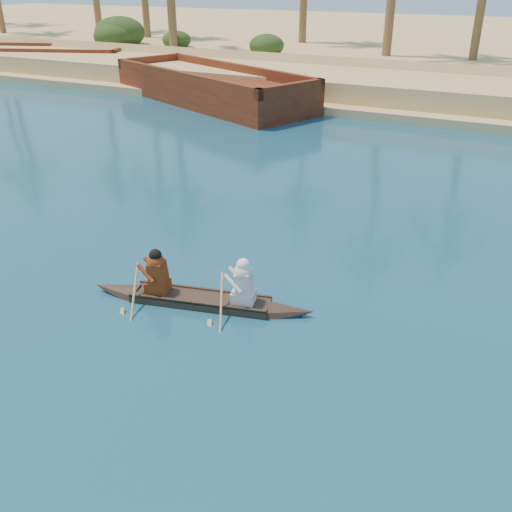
% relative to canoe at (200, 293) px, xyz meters
% --- Properties ---
extents(sandy_embankment, '(150.00, 51.00, 1.50)m').
position_rel_canoe_xyz_m(sandy_embankment, '(2.38, 41.54, 0.29)').
color(sandy_embankment, tan).
rests_on(sandy_embankment, ground).
extents(shrub_cluster, '(100.00, 6.00, 2.40)m').
position_rel_canoe_xyz_m(shrub_cluster, '(2.38, 26.15, 0.96)').
color(shrub_cluster, '#1A3212').
rests_on(shrub_cluster, ground).
extents(canoe, '(4.55, 1.59, 1.25)m').
position_rel_canoe_xyz_m(canoe, '(0.00, 0.00, 0.00)').
color(canoe, '#33291B').
rests_on(canoe, ground).
extents(barge_left, '(11.13, 6.84, 1.76)m').
position_rel_canoe_xyz_m(barge_left, '(-24.89, 21.55, 0.38)').
color(barge_left, '#623015').
rests_on(barge_left, ground).
extents(barge_mid, '(12.31, 8.26, 1.95)m').
position_rel_canoe_xyz_m(barge_mid, '(-9.62, 17.03, 0.44)').
color(barge_mid, '#623015').
rests_on(barge_mid, ground).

